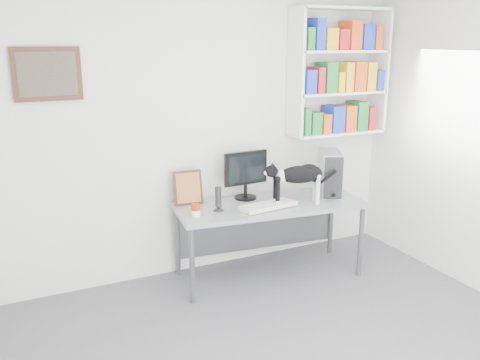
% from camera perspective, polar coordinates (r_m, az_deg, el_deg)
% --- Properties ---
extents(room, '(4.01, 4.01, 2.70)m').
position_cam_1_polar(room, '(2.99, 9.88, -0.47)').
color(room, '#56565B').
rests_on(room, ground).
extents(bookshelf, '(1.03, 0.28, 1.24)m').
position_cam_1_polar(bookshelf, '(5.20, 11.06, 11.78)').
color(bookshelf, white).
rests_on(bookshelf, room).
extents(wall_art, '(0.52, 0.04, 0.42)m').
position_cam_1_polar(wall_art, '(4.33, -20.84, 11.06)').
color(wall_art, '#4B2618').
rests_on(wall_art, room).
extents(desk, '(1.78, 0.86, 0.71)m').
position_cam_1_polar(desk, '(4.78, 3.28, -6.69)').
color(desk, gray).
rests_on(desk, room).
extents(monitor, '(0.45, 0.23, 0.46)m').
position_cam_1_polar(monitor, '(4.72, 0.62, 0.59)').
color(monitor, black).
rests_on(monitor, desk).
extents(keyboard, '(0.54, 0.26, 0.04)m').
position_cam_1_polar(keyboard, '(4.53, 3.16, -2.88)').
color(keyboard, silver).
rests_on(keyboard, desk).
extents(pc_tower, '(0.35, 0.45, 0.41)m').
position_cam_1_polar(pc_tower, '(4.98, 10.06, 0.82)').
color(pc_tower, silver).
rests_on(pc_tower, desk).
extents(speaker, '(0.12, 0.12, 0.23)m').
position_cam_1_polar(speaker, '(4.42, -2.45, -2.07)').
color(speaker, black).
rests_on(speaker, desk).
extents(leaning_print, '(0.27, 0.13, 0.32)m').
position_cam_1_polar(leaning_print, '(4.61, -5.86, -0.78)').
color(leaning_print, '#4B2618').
rests_on(leaning_print, desk).
extents(soup_can, '(0.09, 0.09, 0.11)m').
position_cam_1_polar(soup_can, '(4.31, -5.00, -3.41)').
color(soup_can, '#A1250D').
rests_on(soup_can, desk).
extents(cat, '(0.63, 0.29, 0.38)m').
position_cam_1_polar(cat, '(4.60, 6.57, -0.49)').
color(cat, black).
rests_on(cat, desk).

